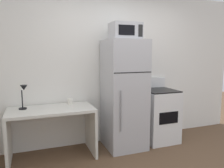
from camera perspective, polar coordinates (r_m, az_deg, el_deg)
The scene contains 7 objects.
wall_back_white at distance 3.91m, azimuth 0.69°, elevation 4.24°, with size 5.00×0.10×2.60m, color white.
desk at distance 3.42m, azimuth -15.34°, elevation -9.72°, with size 1.24×0.63×0.75m.
desk_lamp at distance 3.40m, azimuth -21.94°, elevation -2.14°, with size 0.14×0.12×0.35m.
coffee_mug at distance 3.54m, azimuth -10.80°, elevation -4.51°, with size 0.08×0.08×0.10m, color white.
refrigerator at distance 3.61m, azimuth 3.16°, elevation -2.76°, with size 0.62×0.67×1.77m.
microwave at distance 3.55m, azimuth 3.43°, elevation 13.48°, with size 0.46×0.35×0.26m.
oven_range at distance 4.04m, azimuth 11.98°, elevation -7.81°, with size 0.56×0.61×1.10m.
Camera 1 is at (-1.41, -1.94, 1.55)m, focal length 35.33 mm.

